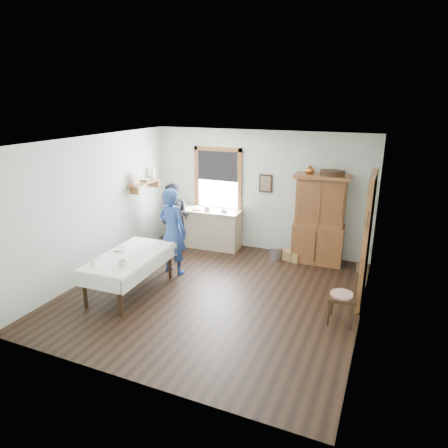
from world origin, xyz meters
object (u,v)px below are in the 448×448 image
(china_hutch, at_px, (319,220))
(woman_blue, at_px, (173,234))
(pail, at_px, (276,253))
(wicker_basket, at_px, (292,255))
(dining_table, at_px, (130,273))
(figure_dark, at_px, (175,220))
(spindle_chair, at_px, (343,294))
(work_counter, at_px, (208,228))

(china_hutch, height_order, woman_blue, china_hutch)
(pail, xyz_separation_m, wicker_basket, (0.34, 0.06, -0.03))
(dining_table, distance_m, wicker_basket, 3.48)
(wicker_basket, xyz_separation_m, figure_dark, (-2.65, -0.40, 0.60))
(dining_table, xyz_separation_m, spindle_chair, (3.63, 0.43, 0.13))
(figure_dark, bearing_deg, woman_blue, -58.93)
(spindle_chair, distance_m, figure_dark, 4.33)
(dining_table, distance_m, figure_dark, 2.23)
(dining_table, xyz_separation_m, woman_blue, (0.29, 1.03, 0.45))
(wicker_basket, bearing_deg, pail, -169.32)
(work_counter, relative_size, woman_blue, 0.97)
(dining_table, bearing_deg, pail, 51.65)
(china_hutch, relative_size, woman_blue, 1.17)
(work_counter, distance_m, pail, 1.73)
(china_hutch, relative_size, spindle_chair, 1.92)
(china_hutch, bearing_deg, woman_blue, -149.09)
(figure_dark, bearing_deg, wicker_basket, 11.19)
(wicker_basket, bearing_deg, work_counter, 178.37)
(pail, height_order, wicker_basket, pail)
(china_hutch, bearing_deg, figure_dark, -173.05)
(wicker_basket, bearing_deg, spindle_chair, -58.70)
(pail, relative_size, wicker_basket, 0.75)
(dining_table, relative_size, spindle_chair, 1.81)
(pail, relative_size, figure_dark, 0.20)
(wicker_basket, distance_m, woman_blue, 2.65)
(woman_blue, bearing_deg, spindle_chair, 178.48)
(dining_table, bearing_deg, wicker_basket, 47.88)
(dining_table, relative_size, wicker_basket, 4.80)
(work_counter, height_order, woman_blue, woman_blue)
(work_counter, height_order, pail, work_counter)
(dining_table, bearing_deg, china_hutch, 43.58)
(work_counter, relative_size, dining_table, 0.88)
(china_hutch, height_order, spindle_chair, china_hutch)
(work_counter, bearing_deg, wicker_basket, -4.87)
(china_hutch, height_order, pail, china_hutch)
(wicker_basket, height_order, woman_blue, woman_blue)
(work_counter, distance_m, wicker_basket, 2.07)
(figure_dark, bearing_deg, china_hutch, 11.93)
(wicker_basket, xyz_separation_m, woman_blue, (-2.03, -1.54, 0.70))
(work_counter, bearing_deg, dining_table, -99.44)
(work_counter, bearing_deg, woman_blue, -92.95)
(dining_table, distance_m, woman_blue, 1.17)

